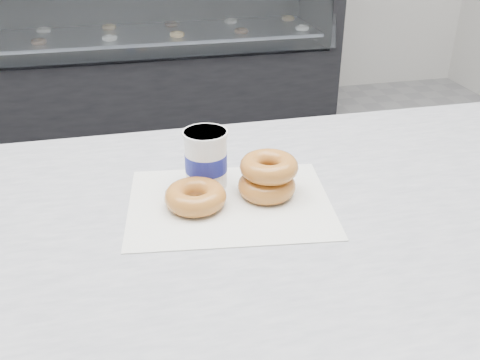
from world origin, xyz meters
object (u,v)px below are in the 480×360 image
at_px(display_case, 143,48).
at_px(donut_single, 195,196).
at_px(donut_stack, 268,176).
at_px(coffee_cup, 206,159).

height_order(display_case, donut_single, display_case).
bearing_deg(donut_stack, display_case, 91.40).
relative_size(display_case, donut_stack, 16.87).
bearing_deg(donut_single, coffee_cup, 65.90).
bearing_deg(donut_single, display_case, 88.67).
distance_m(donut_single, coffee_cup, 0.08).
height_order(display_case, coffee_cup, display_case).
xyz_separation_m(display_case, donut_single, (-0.06, -2.68, 0.43)).
bearing_deg(donut_single, donut_stack, 5.24).
height_order(donut_single, coffee_cup, coffee_cup).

